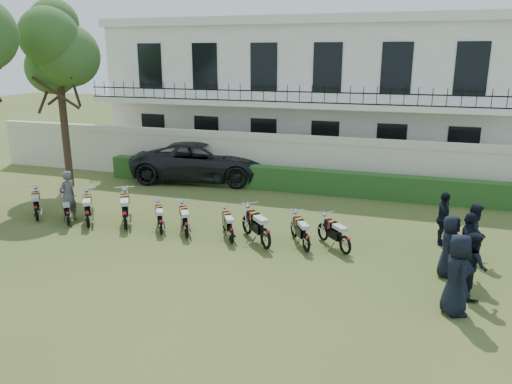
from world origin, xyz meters
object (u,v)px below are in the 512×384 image
Objects in this scene: motorcycle_8 at (306,238)px; motorcycle_1 at (67,214)px; motorcycle_4 at (161,223)px; motorcycle_5 at (186,225)px; officer_4 at (475,232)px; tree_west_near at (57,49)px; officer_1 at (472,265)px; motorcycle_2 at (87,214)px; motorcycle_0 at (36,209)px; inspector at (68,196)px; officer_2 at (467,247)px; suv at (203,161)px; motorcycle_6 at (231,231)px; motorcycle_7 at (266,234)px; motorcycle_9 at (345,240)px; officer_3 at (450,246)px; officer_5 at (443,219)px; motorcycle_3 at (125,215)px; officer_0 at (457,275)px.

motorcycle_1 is at bearing 150.64° from motorcycle_8.
motorcycle_5 is at bearing -34.22° from motorcycle_4.
tree_west_near is at bearing 91.06° from officer_4.
motorcycle_2 is at bearing 66.92° from officer_1.
inspector reaches higher than motorcycle_0.
motorcycle_4 is (3.46, 0.19, -0.00)m from motorcycle_1.
tree_west_near is at bearing 53.17° from officer_1.
motorcycle_8 is 4.64m from officer_1.
motorcycle_0 is 0.83× the size of officer_2.
motorcycle_0 is 0.24× the size of suv.
motorcycle_7 is at bearing -37.33° from motorcycle_6.
officer_2 is at bearing -45.95° from motorcycle_7.
motorcycle_9 is 3.66m from officer_4.
inspector is (1.05, 0.42, 0.43)m from motorcycle_0.
suv is (5.19, 2.82, -5.00)m from tree_west_near.
suv is (3.12, 7.34, 0.41)m from motorcycle_0.
motorcycle_4 is 0.87× the size of officer_3.
motorcycle_4 is 0.90× the size of officer_1.
motorcycle_0 reaches higher than motorcycle_6.
motorcycle_9 is at bearing -30.83° from motorcycle_4.
motorcycle_9 is 0.22× the size of suv.
motorcycle_8 is at bearing 100.09° from officer_3.
motorcycle_7 reaches higher than motorcycle_2.
inspector reaches higher than officer_5.
motorcycle_4 is 4.81m from motorcycle_8.
motorcycle_2 is at bearing 150.14° from motorcycle_5.
motorcycle_7 is (3.60, -0.15, 0.09)m from motorcycle_4.
motorcycle_3 is 0.29× the size of suv.
motorcycle_3 is at bearing 103.57° from officer_3.
motorcycle_3 is (5.52, -4.32, -5.36)m from tree_west_near.
motorcycle_0 is 13.53m from officer_3.
motorcycle_7 is at bearing -34.55° from motorcycle_2.
motorcycle_6 is (3.81, -0.08, -0.10)m from motorcycle_3.
motorcycle_2 is 1.33m from motorcycle_3.
motorcycle_4 is at bearing -38.94° from motorcycle_1.
motorcycle_4 is 0.81× the size of officer_2.
motorcycle_7 is 0.83× the size of officer_0.
officer_5 is at bearing -7.74° from officer_1.
motorcycle_2 is 1.04× the size of officer_4.
motorcycle_2 is 11.93m from officer_1.
motorcycle_8 is at bearing -33.37° from motorcycle_2.
motorcycle_1 is at bearing 137.90° from motorcycle_7.
motorcycle_8 is 1.14m from motorcycle_9.
officer_0 is 1.13× the size of officer_5.
suv is at bearing 62.25° from officer_5.
officer_1 is at bearing -171.78° from officer_5.
motorcycle_1 is 8.27m from motorcycle_8.
officer_1 is at bearing -55.92° from motorcycle_7.
motorcycle_3 is 1.34× the size of motorcycle_9.
motorcycle_4 is at bearing 149.36° from motorcycle_8.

